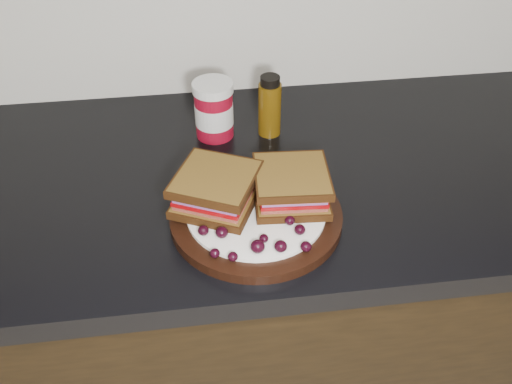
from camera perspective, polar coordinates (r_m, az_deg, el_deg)
base_cabinets at (r=1.38m, az=-12.28°, el=-14.57°), size 3.96×0.58×0.86m
countertop at (r=1.06m, az=-15.59°, el=-0.04°), size 3.98×0.60×0.04m
plate at (r=0.93m, az=0.00°, el=-2.43°), size 0.28×0.28×0.02m
sandwich_left at (r=0.91m, az=-4.02°, el=0.26°), size 0.16×0.16×0.06m
sandwich_right at (r=0.92m, az=3.56°, el=0.60°), size 0.13×0.13×0.05m
grape_0 at (r=0.87m, az=-5.29°, el=-3.86°), size 0.02×0.02×0.02m
grape_1 at (r=0.87m, az=-3.44°, el=-4.05°), size 0.02×0.02×0.02m
grape_2 at (r=0.84m, az=-4.14°, el=-6.12°), size 0.02×0.02×0.01m
grape_3 at (r=0.83m, az=-2.33°, el=-6.47°), size 0.02×0.02×0.01m
grape_4 at (r=0.84m, az=0.16°, el=-5.47°), size 0.02×0.02×0.02m
grape_5 at (r=0.86m, az=0.79°, el=-4.67°), size 0.01×0.01×0.01m
grape_6 at (r=0.84m, az=2.48°, el=-5.45°), size 0.02×0.02×0.02m
grape_7 at (r=0.85m, az=5.02°, el=-5.46°), size 0.02×0.02×0.02m
grape_8 at (r=0.87m, az=4.41°, el=-3.78°), size 0.02×0.02×0.02m
grape_9 at (r=0.89m, az=3.40°, el=-2.86°), size 0.02×0.02×0.02m
grape_10 at (r=0.91m, az=5.34°, el=-1.43°), size 0.02×0.02×0.02m
grape_11 at (r=0.91m, az=4.03°, el=-1.50°), size 0.02×0.02×0.02m
grape_12 at (r=0.93m, az=4.88°, el=-0.78°), size 0.02×0.02×0.02m
grape_13 at (r=0.97m, az=3.52°, el=1.22°), size 0.02×0.02×0.02m
grape_14 at (r=0.95m, az=-2.88°, el=0.40°), size 0.02×0.02×0.01m
grape_15 at (r=0.94m, az=-3.25°, el=-0.10°), size 0.02×0.02×0.02m
grape_16 at (r=0.92m, az=-5.47°, el=-1.15°), size 0.02×0.02×0.02m
grape_17 at (r=0.91m, az=-4.82°, el=-1.40°), size 0.02×0.02×0.02m
grape_18 at (r=0.90m, az=-5.26°, el=-2.32°), size 0.02×0.02×0.02m
grape_19 at (r=0.95m, az=-3.85°, el=0.59°), size 0.02×0.02×0.02m
grape_20 at (r=0.92m, az=-3.86°, el=-1.00°), size 0.02×0.02×0.02m
grape_21 at (r=0.91m, az=-3.71°, el=-1.58°), size 0.02×0.02×0.02m
condiment_jar at (r=1.10m, az=-4.23°, el=8.21°), size 0.09×0.09×0.11m
oil_bottle at (r=1.11m, az=1.38°, el=8.64°), size 0.05×0.05×0.12m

